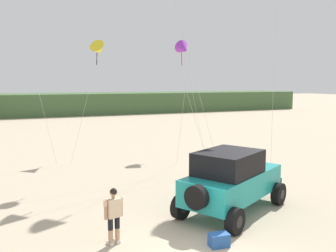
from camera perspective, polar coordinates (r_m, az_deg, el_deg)
dune_ridge at (r=55.07m, az=-22.78°, el=3.09°), size 90.00×9.16×3.03m
jeep at (r=13.31m, az=10.01°, el=-8.24°), size 4.99×4.16×2.26m
person_watching at (r=10.78m, az=-8.54°, el=-13.34°), size 0.61×0.39×1.67m
cooler_box at (r=10.91m, az=8.01°, el=-17.31°), size 0.59×0.41×0.38m
kite_blue_swept at (r=24.66m, az=2.49°, el=12.01°), size 1.16×4.11×7.51m
kite_pink_ribbon at (r=24.26m, az=-10.80°, el=11.75°), size 3.01×3.71×7.42m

